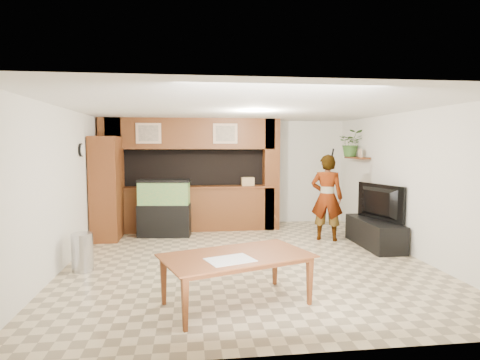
{
  "coord_description": "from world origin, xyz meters",
  "views": [
    {
      "loc": [
        -0.95,
        -6.82,
        1.99
      ],
      "look_at": [
        -0.02,
        0.6,
        1.34
      ],
      "focal_mm": 30.0,
      "sensor_mm": 36.0,
      "label": 1
    }
  ],
  "objects": [
    {
      "name": "dining_table",
      "position": [
        -0.38,
        -2.02,
        0.32
      ],
      "size": [
        2.04,
        1.55,
        0.64
      ],
      "primitive_type": "imported",
      "rotation": [
        0.0,
        0.0,
        0.34
      ],
      "color": "brown",
      "rests_on": "floor"
    },
    {
      "name": "ceiling",
      "position": [
        0.0,
        0.0,
        2.6
      ],
      "size": [
        6.5,
        6.5,
        0.0
      ],
      "primitive_type": "plane",
      "color": "white",
      "rests_on": "wall_back"
    },
    {
      "name": "wall_left",
      "position": [
        -3.0,
        0.0,
        1.3
      ],
      "size": [
        0.0,
        6.5,
        6.5
      ],
      "primitive_type": "plane",
      "rotation": [
        1.57,
        0.0,
        1.57
      ],
      "color": "silver",
      "rests_on": "floor"
    },
    {
      "name": "tv_stand",
      "position": [
        2.65,
        0.56,
        0.26
      ],
      "size": [
        0.57,
        1.56,
        0.52
      ],
      "primitive_type": "cube",
      "color": "black",
      "rests_on": "floor"
    },
    {
      "name": "photo_frame",
      "position": [
        2.85,
        1.8,
        1.82
      ],
      "size": [
        0.03,
        0.15,
        0.19
      ],
      "primitive_type": "cube",
      "rotation": [
        0.0,
        0.0,
        -0.01
      ],
      "color": "tan",
      "rests_on": "wall_shelf"
    },
    {
      "name": "microphone",
      "position": [
        1.93,
        1.02,
        1.84
      ],
      "size": [
        0.04,
        0.1,
        0.16
      ],
      "primitive_type": "cylinder",
      "rotation": [
        0.44,
        0.0,
        0.0
      ],
      "color": "black",
      "rests_on": "person"
    },
    {
      "name": "newspaper_a",
      "position": [
        -0.49,
        -2.21,
        0.64
      ],
      "size": [
        0.64,
        0.55,
        0.01
      ],
      "primitive_type": "cube",
      "rotation": [
        0.0,
        0.0,
        0.35
      ],
      "color": "silver",
      "rests_on": "dining_table"
    },
    {
      "name": "person",
      "position": [
        1.88,
        1.18,
        0.9
      ],
      "size": [
        0.77,
        0.66,
        1.8
      ],
      "primitive_type": "imported",
      "rotation": [
        0.0,
        0.0,
        2.72
      ],
      "color": "#8F774E",
      "rests_on": "floor"
    },
    {
      "name": "potted_plant",
      "position": [
        2.82,
        2.22,
        2.03
      ],
      "size": [
        0.7,
        0.65,
        0.63
      ],
      "primitive_type": "imported",
      "rotation": [
        0.0,
        0.0,
        -0.35
      ],
      "color": "#376428",
      "rests_on": "wall_shelf"
    },
    {
      "name": "wall_back",
      "position": [
        0.0,
        3.25,
        1.3
      ],
      "size": [
        6.0,
        0.0,
        6.0
      ],
      "primitive_type": "plane",
      "rotation": [
        1.57,
        0.0,
        0.0
      ],
      "color": "silver",
      "rests_on": "floor"
    },
    {
      "name": "pantry_cabinet",
      "position": [
        -2.7,
        1.85,
        1.09
      ],
      "size": [
        0.54,
        0.89,
        2.17
      ],
      "primitive_type": "cube",
      "color": "brown",
      "rests_on": "floor"
    },
    {
      "name": "wall_shelf",
      "position": [
        2.85,
        1.95,
        1.7
      ],
      "size": [
        0.25,
        0.9,
        0.04
      ],
      "primitive_type": "cube",
      "color": "brown",
      "rests_on": "wall_right"
    },
    {
      "name": "floor",
      "position": [
        0.0,
        0.0,
        0.0
      ],
      "size": [
        6.5,
        6.5,
        0.0
      ],
      "primitive_type": "plane",
      "color": "#CDB88E",
      "rests_on": "ground"
    },
    {
      "name": "television",
      "position": [
        2.65,
        0.56,
        0.87
      ],
      "size": [
        0.5,
        1.22,
        0.71
      ],
      "primitive_type": "imported",
      "rotation": [
        0.0,
        0.0,
        1.86
      ],
      "color": "black",
      "rests_on": "tv_stand"
    },
    {
      "name": "wall_clock",
      "position": [
        -2.97,
        1.0,
        1.9
      ],
      "size": [
        0.05,
        0.25,
        0.25
      ],
      "color": "black",
      "rests_on": "wall_left"
    },
    {
      "name": "wall_right",
      "position": [
        3.0,
        0.0,
        1.3
      ],
      "size": [
        0.0,
        6.5,
        6.5
      ],
      "primitive_type": "plane",
      "rotation": [
        1.57,
        0.0,
        -1.57
      ],
      "color": "silver",
      "rests_on": "floor"
    },
    {
      "name": "trash_can",
      "position": [
        -2.66,
        -0.35,
        0.3
      ],
      "size": [
        0.33,
        0.33,
        0.6
      ],
      "primitive_type": "cylinder",
      "color": "#B2B2B7",
      "rests_on": "floor"
    },
    {
      "name": "aquarium",
      "position": [
        -1.52,
        1.95,
        0.61
      ],
      "size": [
        1.13,
        0.42,
        1.25
      ],
      "rotation": [
        0.0,
        0.0,
        -0.12
      ],
      "color": "black",
      "rests_on": "floor"
    },
    {
      "name": "partition",
      "position": [
        -0.95,
        2.64,
        1.31
      ],
      "size": [
        4.2,
        0.99,
        2.6
      ],
      "color": "brown",
      "rests_on": "floor"
    },
    {
      "name": "counter_box",
      "position": [
        0.39,
        2.45,
        1.14
      ],
      "size": [
        0.3,
        0.2,
        0.2
      ],
      "primitive_type": "cube",
      "rotation": [
        0.0,
        0.0,
        0.02
      ],
      "color": "tan",
      "rests_on": "partition"
    }
  ]
}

